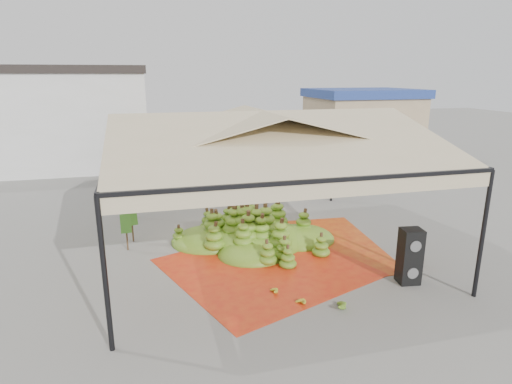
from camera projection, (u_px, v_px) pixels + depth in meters
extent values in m
plane|color=slate|center=(262.00, 248.00, 12.68)|extent=(90.00, 90.00, 0.00)
cylinder|color=black|center=(105.00, 277.00, 7.59)|extent=(0.10, 0.10, 3.00)
cylinder|color=black|center=(483.00, 236.00, 9.52)|extent=(0.10, 0.10, 3.00)
cylinder|color=black|center=(123.00, 176.00, 15.05)|extent=(0.10, 0.10, 3.00)
cylinder|color=black|center=(333.00, 165.00, 16.98)|extent=(0.10, 0.10, 3.00)
pyramid|color=#C1AE88|center=(263.00, 130.00, 11.75)|extent=(8.00, 8.00, 1.00)
cube|color=black|center=(263.00, 148.00, 11.89)|extent=(8.00, 8.00, 0.08)
cube|color=#C1AE88|center=(263.00, 154.00, 11.93)|extent=(8.00, 8.00, 0.36)
cube|color=silver|center=(11.00, 122.00, 22.67)|extent=(14.00, 6.00, 5.00)
cube|color=black|center=(3.00, 70.00, 21.95)|extent=(14.30, 6.30, 0.40)
cube|color=tan|center=(361.00, 127.00, 26.75)|extent=(6.00, 5.00, 3.60)
cube|color=navy|center=(364.00, 93.00, 26.21)|extent=(6.30, 5.30, 0.50)
cube|color=#C74112|center=(265.00, 267.00, 11.39)|extent=(5.93, 5.80, 0.01)
cube|color=#CB5E13|center=(304.00, 246.00, 12.79)|extent=(4.66, 4.86, 0.01)
ellipsoid|color=#3D7418|center=(258.00, 224.00, 13.04)|extent=(6.15, 5.51, 1.11)
ellipsoid|color=gold|center=(272.00, 290.00, 10.00)|extent=(0.39, 0.33, 0.17)
ellipsoid|color=gold|center=(299.00, 302.00, 9.49)|extent=(0.47, 0.44, 0.17)
ellipsoid|color=#5A2014|center=(417.00, 262.00, 11.47)|extent=(0.50, 0.44, 0.20)
ellipsoid|color=#531D13|center=(321.00, 252.00, 12.17)|extent=(0.47, 0.44, 0.17)
ellipsoid|color=#527F1A|center=(337.00, 304.00, 9.37)|extent=(0.62, 0.57, 0.23)
ellipsoid|color=#51821B|center=(274.00, 170.00, 10.84)|extent=(0.24, 0.24, 0.20)
ellipsoid|color=#51821B|center=(329.00, 167.00, 11.20)|extent=(0.24, 0.24, 0.20)
cube|color=black|center=(408.00, 269.00, 10.49)|extent=(0.56, 0.50, 0.70)
cube|color=black|center=(411.00, 243.00, 10.30)|extent=(0.56, 0.50, 0.70)
imported|color=gray|center=(235.00, 177.00, 17.50)|extent=(0.74, 0.55, 1.83)
cube|color=#4A2D18|center=(169.00, 160.00, 20.67)|extent=(5.05, 3.76, 0.11)
cube|color=silver|center=(221.00, 151.00, 22.44)|extent=(2.32, 2.51, 2.11)
cylinder|color=black|center=(145.00, 180.00, 19.13)|extent=(0.87, 0.58, 0.83)
cylinder|color=black|center=(129.00, 172.00, 20.53)|extent=(0.87, 0.58, 0.83)
cylinder|color=black|center=(202.00, 171.00, 20.88)|extent=(0.87, 0.58, 0.83)
cylinder|color=black|center=(183.00, 165.00, 22.27)|extent=(0.87, 0.58, 0.83)
cylinder|color=black|center=(228.00, 167.00, 21.80)|extent=(0.87, 0.58, 0.83)
cylinder|color=black|center=(209.00, 161.00, 23.20)|extent=(0.87, 0.58, 0.83)
ellipsoid|color=#4F6F17|center=(168.00, 151.00, 20.54)|extent=(4.03, 2.98, 0.64)
cube|color=gold|center=(176.00, 142.00, 20.72)|extent=(2.41, 2.41, 0.23)
cube|color=#473517|center=(301.00, 160.00, 20.33)|extent=(5.38, 3.87, 0.12)
cube|color=silver|center=(371.00, 160.00, 19.94)|extent=(2.42, 2.64, 2.25)
cylinder|color=black|center=(262.00, 176.00, 19.75)|extent=(0.93, 0.59, 0.88)
cylinder|color=black|center=(266.00, 167.00, 21.62)|extent=(0.93, 0.59, 0.88)
cylinder|color=black|center=(331.00, 178.00, 19.39)|extent=(0.93, 0.59, 0.88)
cylinder|color=black|center=(329.00, 168.00, 21.27)|extent=(0.93, 0.59, 0.88)
cylinder|color=black|center=(368.00, 179.00, 19.21)|extent=(0.93, 0.59, 0.88)
cylinder|color=black|center=(363.00, 169.00, 21.08)|extent=(0.93, 0.59, 0.88)
ellipsoid|color=#55811A|center=(302.00, 150.00, 20.20)|extent=(4.29, 3.06, 0.69)
cube|color=yellow|center=(312.00, 142.00, 20.04)|extent=(2.53, 2.53, 0.24)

